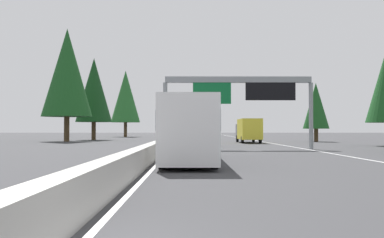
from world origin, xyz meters
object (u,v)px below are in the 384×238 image
object	(u,v)px
conifer_left_near	(67,73)
conifer_left_far	(126,97)
sedan_distant_b	(206,134)
conifer_left_mid	(94,90)
sedan_near_right	(209,134)
box_truck_distant_a	(248,130)
sign_gantry_overhead	(240,91)
bus_near_center	(189,128)
minivan_far_right	(190,137)
pickup_mid_center	(191,135)
conifer_right_mid	(316,106)

from	to	relation	value
conifer_left_near	conifer_left_far	world-z (taller)	conifer_left_near
sedan_distant_b	conifer_left_mid	bearing A→B (deg)	150.00
sedan_near_right	box_truck_distant_a	xyz separation A→B (m)	(-31.73, -3.63, 0.93)
sign_gantry_overhead	bus_near_center	bearing A→B (deg)	164.00
box_truck_distant_a	conifer_left_far	distance (m)	49.46
sedan_near_right	sign_gantry_overhead	bearing A→B (deg)	-179.33
sedan_near_right	conifer_left_near	xyz separation A→B (m)	(-25.99, 20.64, 8.81)
box_truck_distant_a	conifer_left_mid	size ratio (longest dim) A/B	0.66
minivan_far_right	sedan_near_right	bearing A→B (deg)	-4.58
pickup_mid_center	conifer_right_mid	bearing A→B (deg)	-78.20
sign_gantry_overhead	minivan_far_right	distance (m)	7.63
minivan_far_right	box_truck_distant_a	distance (m)	15.21
minivan_far_right	conifer_left_near	xyz separation A→B (m)	(19.09, 17.03, 8.54)
conifer_right_mid	conifer_left_near	xyz separation A→B (m)	(1.05, 34.05, 4.64)
conifer_right_mid	conifer_left_far	xyz separation A→B (m)	(39.16, 31.44, 4.12)
sedan_distant_b	conifer_left_mid	xyz separation A→B (m)	(-32.44, 18.73, 7.13)
minivan_far_right	sedan_distant_b	bearing A→B (deg)	-3.45
conifer_left_mid	box_truck_distant_a	bearing A→B (deg)	-122.36
minivan_far_right	conifer_right_mid	distance (m)	25.12
conifer_right_mid	conifer_left_far	distance (m)	50.39
sign_gantry_overhead	conifer_left_mid	size ratio (longest dim) A/B	0.99
pickup_mid_center	box_truck_distant_a	xyz separation A→B (m)	(-1.14, -7.23, 0.70)
pickup_mid_center	conifer_right_mid	distance (m)	17.81
conifer_left_mid	conifer_left_far	world-z (taller)	conifer_left_far
box_truck_distant_a	sedan_distant_b	world-z (taller)	box_truck_distant_a
minivan_far_right	pickup_mid_center	bearing A→B (deg)	-0.08
minivan_far_right	conifer_left_mid	world-z (taller)	conifer_left_mid
minivan_far_right	pickup_mid_center	world-z (taller)	pickup_mid_center
sign_gantry_overhead	sedan_near_right	size ratio (longest dim) A/B	2.88
sedan_distant_b	conifer_left_far	world-z (taller)	conifer_left_far
pickup_mid_center	conifer_left_near	size ratio (longest dim) A/B	0.36
conifer_left_mid	sign_gantry_overhead	bearing A→B (deg)	-149.31
conifer_left_far	sign_gantry_overhead	bearing A→B (deg)	-163.34
bus_near_center	conifer_left_mid	size ratio (longest dim) A/B	0.90
pickup_mid_center	sedan_near_right	distance (m)	30.80
bus_near_center	conifer_left_near	world-z (taller)	conifer_left_near
conifer_left_near	sedan_distant_b	bearing A→B (deg)	-26.79
sedan_near_right	pickup_mid_center	bearing A→B (deg)	173.30
box_truck_distant_a	conifer_left_mid	world-z (taller)	conifer_left_mid
bus_near_center	sedan_distant_b	world-z (taller)	bus_near_center
conifer_right_mid	sedan_distant_b	bearing A→B (deg)	17.74
conifer_left_mid	sedan_distant_b	bearing A→B (deg)	-30.00
conifer_right_mid	conifer_left_near	bearing A→B (deg)	88.24
sign_gantry_overhead	box_truck_distant_a	distance (m)	18.91
pickup_mid_center	sedan_near_right	bearing A→B (deg)	-6.70
sedan_near_right	box_truck_distant_a	distance (m)	31.95
minivan_far_right	sedan_distant_b	xyz separation A→B (m)	(59.97, -3.61, -0.27)
box_truck_distant_a	sedan_distant_b	xyz separation A→B (m)	(46.62, 3.63, -0.93)
sedan_near_right	minivan_far_right	bearing A→B (deg)	175.42
conifer_right_mid	conifer_left_far	world-z (taller)	conifer_left_far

